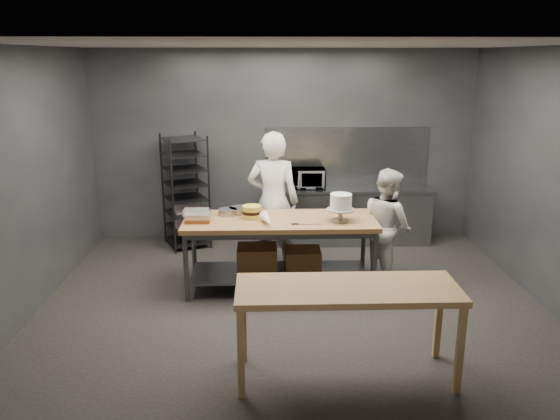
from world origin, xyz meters
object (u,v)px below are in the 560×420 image
(work_table, at_px, (279,245))
(chef_right, at_px, (387,226))
(chef_behind, at_px, (273,202))
(speed_rack, at_px, (186,192))
(frosted_cake_stand, at_px, (341,204))
(microwave, at_px, (307,178))
(near_counter, at_px, (347,296))
(layer_cake, at_px, (252,212))

(work_table, height_order, chef_right, chef_right)
(work_table, xyz_separation_m, chef_behind, (-0.05, 0.66, 0.39))
(speed_rack, relative_size, frosted_cake_stand, 5.06)
(work_table, height_order, chef_behind, chef_behind)
(microwave, bearing_deg, near_counter, -89.08)
(microwave, bearing_deg, work_table, -105.84)
(frosted_cake_stand, relative_size, layer_cake, 1.46)
(chef_behind, height_order, layer_cake, chef_behind)
(speed_rack, height_order, frosted_cake_stand, speed_rack)
(speed_rack, relative_size, layer_cake, 7.40)
(work_table, height_order, layer_cake, layer_cake)
(frosted_cake_stand, xyz_separation_m, layer_cake, (-1.09, 0.17, -0.14))
(speed_rack, distance_m, microwave, 1.89)
(near_counter, bearing_deg, layer_cake, 113.01)
(chef_right, relative_size, layer_cake, 6.40)
(near_counter, xyz_separation_m, chef_right, (0.86, 2.24, -0.06))
(layer_cake, bearing_deg, work_table, -8.91)
(speed_rack, bearing_deg, chef_right, -27.91)
(work_table, xyz_separation_m, near_counter, (0.56, -2.05, 0.24))
(near_counter, distance_m, microwave, 3.81)
(frosted_cake_stand, bearing_deg, speed_rack, 140.00)
(chef_right, xyz_separation_m, frosted_cake_stand, (-0.66, -0.32, 0.39))
(chef_behind, bearing_deg, near_counter, 110.93)
(near_counter, distance_m, layer_cake, 2.29)
(chef_behind, relative_size, chef_right, 1.28)
(near_counter, distance_m, chef_behind, 2.79)
(near_counter, bearing_deg, chef_right, 69.11)
(layer_cake, bearing_deg, microwave, 64.01)
(work_table, distance_m, microwave, 1.89)
(work_table, relative_size, frosted_cake_stand, 6.95)
(chef_right, height_order, microwave, chef_right)
(work_table, xyz_separation_m, chef_right, (1.42, 0.19, 0.18))
(microwave, height_order, layer_cake, microwave)
(chef_behind, xyz_separation_m, chef_right, (1.47, -0.47, -0.21))
(work_table, height_order, frosted_cake_stand, frosted_cake_stand)
(microwave, bearing_deg, frosted_cake_stand, -82.11)
(speed_rack, relative_size, microwave, 3.23)
(near_counter, relative_size, frosted_cake_stand, 5.79)
(microwave, bearing_deg, chef_right, -59.60)
(microwave, bearing_deg, chef_behind, -116.87)
(work_table, relative_size, chef_behind, 1.24)
(chef_behind, bearing_deg, frosted_cake_stand, 144.18)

